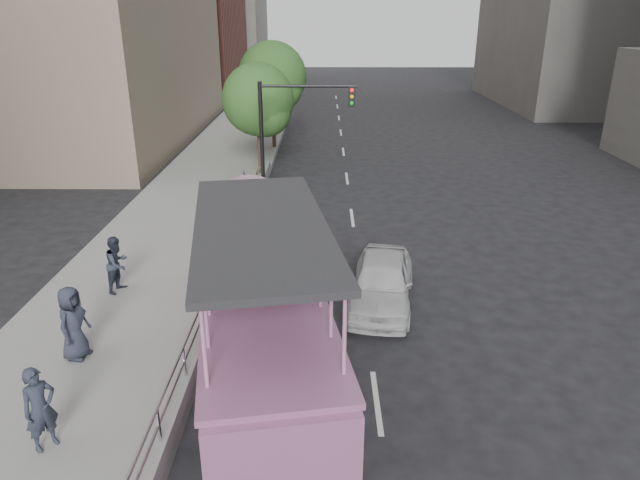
# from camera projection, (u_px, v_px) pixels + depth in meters

# --- Properties ---
(ground) EXTENTS (160.00, 160.00, 0.00)m
(ground) POSITION_uv_depth(u_px,v_px,m) (330.00, 351.00, 14.29)
(ground) COLOR black
(sidewalk) EXTENTS (5.50, 80.00, 0.30)m
(sidewalk) POSITION_uv_depth(u_px,v_px,m) (189.00, 214.00, 23.56)
(sidewalk) COLOR gray
(sidewalk) RESTS_ON ground
(kerb_wall) EXTENTS (0.24, 30.00, 0.36)m
(kerb_wall) POSITION_uv_depth(u_px,v_px,m) (219.00, 296.00, 15.99)
(kerb_wall) COLOR #A6A7A1
(kerb_wall) RESTS_ON sidewalk
(guardrail) EXTENTS (0.07, 22.00, 0.71)m
(guardrail) POSITION_uv_depth(u_px,v_px,m) (217.00, 275.00, 15.74)
(guardrail) COLOR silver
(guardrail) RESTS_ON kerb_wall
(duck_boat) EXTENTS (4.49, 11.37, 3.68)m
(duck_boat) POSITION_uv_depth(u_px,v_px,m) (260.00, 288.00, 14.49)
(duck_boat) COLOR black
(duck_boat) RESTS_ON ground
(car) EXTENTS (2.38, 4.51, 1.46)m
(car) POSITION_uv_depth(u_px,v_px,m) (382.00, 281.00, 16.31)
(car) COLOR silver
(car) RESTS_ON ground
(pedestrian_near) EXTENTS (0.71, 0.74, 1.70)m
(pedestrian_near) POSITION_uv_depth(u_px,v_px,m) (40.00, 409.00, 10.42)
(pedestrian_near) COLOR #292E3D
(pedestrian_near) RESTS_ON sidewalk
(pedestrian_mid) EXTENTS (0.84, 0.96, 1.68)m
(pedestrian_mid) POSITION_uv_depth(u_px,v_px,m) (118.00, 264.00, 16.45)
(pedestrian_mid) COLOR #292E3D
(pedestrian_mid) RESTS_ON sidewalk
(pedestrian_far) EXTENTS (0.76, 0.99, 1.81)m
(pedestrian_far) POSITION_uv_depth(u_px,v_px,m) (73.00, 323.00, 13.19)
(pedestrian_far) COLOR #292E3D
(pedestrian_far) RESTS_ON sidewalk
(parking_sign) EXTENTS (0.15, 0.58, 2.63)m
(parking_sign) POSITION_uv_depth(u_px,v_px,m) (246.00, 198.00, 20.54)
(parking_sign) COLOR black
(parking_sign) RESTS_ON ground
(traffic_signal) EXTENTS (4.20, 0.32, 5.20)m
(traffic_signal) POSITION_uv_depth(u_px,v_px,m) (289.00, 122.00, 24.60)
(traffic_signal) COLOR black
(traffic_signal) RESTS_ON ground
(street_tree_near) EXTENTS (3.52, 3.52, 5.72)m
(street_tree_near) POSITION_uv_depth(u_px,v_px,m) (260.00, 103.00, 27.68)
(street_tree_near) COLOR #39261A
(street_tree_near) RESTS_ON ground
(street_tree_far) EXTENTS (3.97, 3.97, 6.45)m
(street_tree_far) POSITION_uv_depth(u_px,v_px,m) (274.00, 79.00, 33.07)
(street_tree_far) COLOR #39261A
(street_tree_far) RESTS_ON ground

